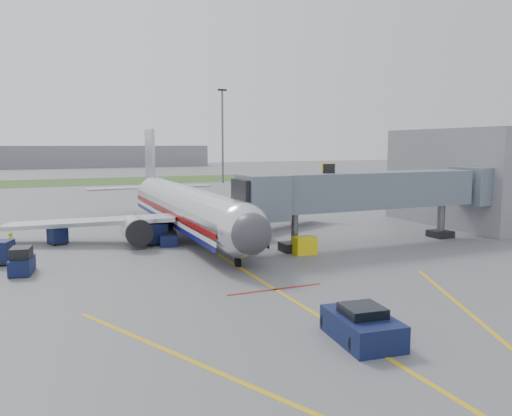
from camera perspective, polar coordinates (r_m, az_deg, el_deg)
name	(u,v)px	position (r m, az deg, el deg)	size (l,w,h in m)	color
ground	(249,273)	(32.95, -0.80, -7.48)	(400.00, 400.00, 0.00)	#565659
grass_strip	(98,181)	(120.34, -17.56, 2.92)	(300.00, 25.00, 0.01)	#2D4C1E
apron_markings	(304,307)	(26.56, 5.48, -11.16)	(21.52, 50.00, 0.01)	gold
airliner	(186,207)	(46.67, -8.03, 0.12)	(32.10, 35.67, 10.25)	silver
jet_bridge	(368,192)	(42.79, 12.63, 1.83)	(25.30, 4.00, 6.90)	slate
terminal	(473,177)	(57.89, 23.55, 3.30)	(10.00, 16.00, 10.00)	slate
light_mast_right	(223,134)	(110.89, -3.85, 8.47)	(2.00, 0.44, 20.40)	#595B60
distant_terminal	(46,157)	(199.48, -22.90, 5.42)	(120.00, 14.00, 8.00)	slate
pushback_tug	(362,326)	(22.43, 12.03, -13.07)	(2.67, 3.95, 1.55)	#0B1B33
baggage_tug	(22,262)	(36.13, -25.20, -5.60)	(1.66, 2.67, 1.75)	#0B1B33
baggage_cart_a	(156,234)	(43.05, -11.38, -2.88)	(1.89, 1.89, 1.80)	#0B1B33
baggage_cart_b	(0,252)	(39.55, -27.19, -4.52)	(2.02, 2.02, 1.68)	#0B1B33
baggage_cart_c	(58,236)	(45.39, -21.74, -2.95)	(1.79, 1.79, 1.47)	#0B1B33
belt_loader	(168,237)	(43.29, -10.02, -3.30)	(2.09, 4.55, 2.15)	#0B1B33
ground_power_cart	(305,245)	(38.67, 5.60, -4.28)	(1.77, 1.24, 1.36)	yellow
ramp_worker	(12,244)	(41.96, -26.15, -3.73)	(0.68, 0.44, 1.86)	#A2D118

